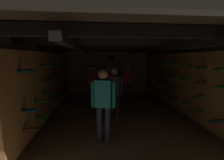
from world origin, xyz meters
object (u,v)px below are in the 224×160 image
(person_guest_near_left, at_px, (103,99))
(wine_crate_stack, at_px, (115,89))
(person_guest_rear_center, at_px, (107,81))
(display_bottle, at_px, (117,77))
(person_host_center, at_px, (114,89))
(person_guest_far_right, at_px, (128,79))
(person_guest_far_left, at_px, (93,81))

(person_guest_near_left, bearing_deg, wine_crate_stack, 78.71)
(wine_crate_stack, height_order, person_guest_rear_center, person_guest_rear_center)
(display_bottle, bearing_deg, person_host_center, -100.10)
(wine_crate_stack, xyz_separation_m, person_guest_rear_center, (-0.41, -0.72, 0.51))
(wine_crate_stack, distance_m, person_guest_far_right, 0.98)
(person_guest_rear_center, bearing_deg, display_bottle, 55.94)
(display_bottle, relative_size, person_host_center, 0.22)
(person_guest_rear_center, bearing_deg, person_guest_near_left, -96.12)
(person_guest_far_left, bearing_deg, person_host_center, -68.85)
(person_guest_far_right, bearing_deg, person_guest_near_left, -111.80)
(person_host_center, height_order, person_guest_near_left, person_guest_near_left)
(display_bottle, distance_m, person_guest_near_left, 3.73)
(person_guest_rear_center, bearing_deg, wine_crate_stack, 60.13)
(person_guest_near_left, bearing_deg, person_guest_far_left, 94.95)
(wine_crate_stack, height_order, person_host_center, person_host_center)
(display_bottle, relative_size, person_guest_far_left, 0.22)
(person_host_center, xyz_separation_m, person_guest_far_right, (0.79, 1.64, 0.07))
(display_bottle, xyz_separation_m, person_guest_far_left, (-1.08, -0.57, -0.09))
(person_guest_far_right, bearing_deg, person_host_center, -115.82)
(wine_crate_stack, height_order, person_guest_far_right, person_guest_far_right)
(wine_crate_stack, relative_size, display_bottle, 2.57)
(person_guest_far_left, bearing_deg, person_guest_rear_center, -16.29)
(display_bottle, xyz_separation_m, person_host_center, (-0.41, -2.30, -0.08))
(wine_crate_stack, relative_size, person_host_center, 0.57)
(person_guest_near_left, bearing_deg, display_bottle, 77.46)
(person_host_center, bearing_deg, person_guest_near_left, -106.60)
(wine_crate_stack, distance_m, display_bottle, 0.59)
(wine_crate_stack, distance_m, person_guest_rear_center, 0.97)
(person_guest_far_left, xyz_separation_m, person_guest_near_left, (0.27, -3.07, 0.07))
(person_host_center, xyz_separation_m, person_guest_far_left, (-0.67, 1.73, -0.00))
(person_guest_far_left, distance_m, person_guest_rear_center, 0.60)
(person_host_center, relative_size, person_guest_near_left, 0.95)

